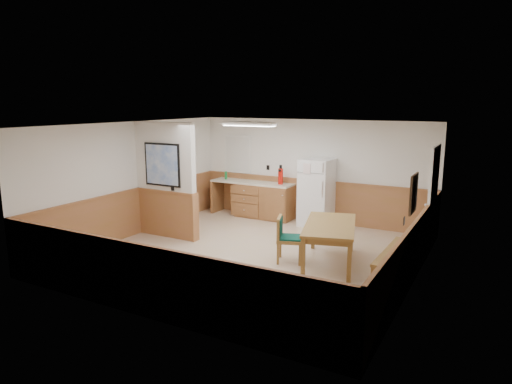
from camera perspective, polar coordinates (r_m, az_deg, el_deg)
The scene contains 20 objects.
ground at distance 8.93m, azimuth -0.47°, elevation -7.83°, with size 6.00×6.00×0.00m, color #C7AA8F.
ceiling at distance 8.45m, azimuth -0.50°, elevation 8.40°, with size 6.00×6.00×0.02m, color silver.
back_wall at distance 11.28m, azimuth 6.97°, elevation 2.65°, with size 6.00×0.02×2.50m, color white.
right_wall at distance 7.64m, azimuth 19.58°, elevation -2.04°, with size 0.02×6.00×2.50m, color white.
left_wall at distance 10.38m, azimuth -15.10°, elevation 1.60°, with size 0.02×6.00×2.50m, color white.
wainscot_back at distance 11.40m, azimuth 6.85°, elevation -1.10°, with size 6.00×0.04×1.00m, color #A56342.
wainscot_right at distance 7.84m, azimuth 19.07°, elevation -7.37°, with size 0.04×6.00×1.00m, color #A56342.
wainscot_left at distance 10.52m, azimuth -14.81°, elevation -2.44°, with size 0.04×6.00×1.00m, color #A56342.
partition_wall at distance 10.03m, azimuth -11.22°, elevation 1.34°, with size 1.50×0.20×2.50m.
kitchen_counter at distance 11.64m, azimuth 0.77°, elevation -0.96°, with size 2.20×0.61×1.00m.
exterior_door at distance 9.53m, azimuth 21.17°, elevation -0.83°, with size 0.07×1.02×2.15m.
kitchen_window at distance 12.15m, azimuth -2.29°, elevation 4.76°, with size 0.80×0.04×1.00m.
wall_painting at distance 7.29m, azimuth 19.08°, elevation -0.20°, with size 0.04×0.50×0.60m.
fluorescent_fixture at distance 9.98m, azimuth -0.87°, elevation 8.52°, with size 1.20×0.30×0.09m.
refrigerator at distance 10.92m, azimuth 7.57°, elevation -0.05°, with size 0.73×0.73×1.60m.
dining_table at distance 8.38m, azimuth 9.22°, elevation -4.57°, with size 1.32×1.93×0.75m.
dining_bench at distance 8.12m, azimuth 17.00°, elevation -7.75°, with size 0.41×1.72×0.45m.
dining_chair at distance 8.45m, azimuth 3.67°, elevation -5.45°, with size 0.74×0.61×0.85m.
fire_extinguisher at distance 11.31m, azimuth 3.09°, elevation 2.04°, with size 0.13×0.13×0.48m.
soap_bottle at distance 12.07m, azimuth -3.78°, elevation 2.09°, with size 0.07×0.07×0.21m, color #1A903D.
Camera 1 is at (4.12, -7.37, 2.92)m, focal length 32.00 mm.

